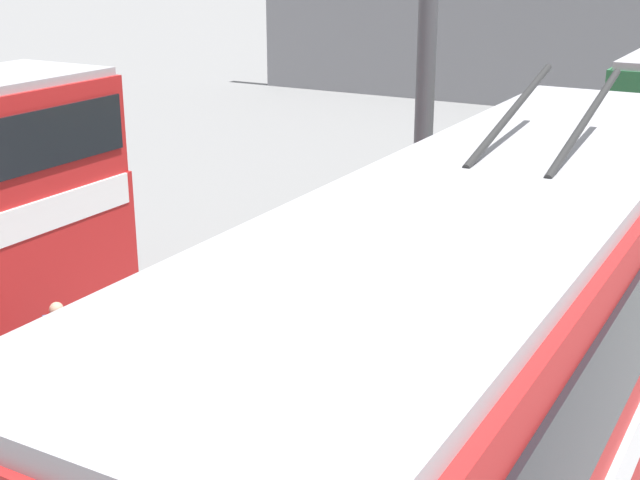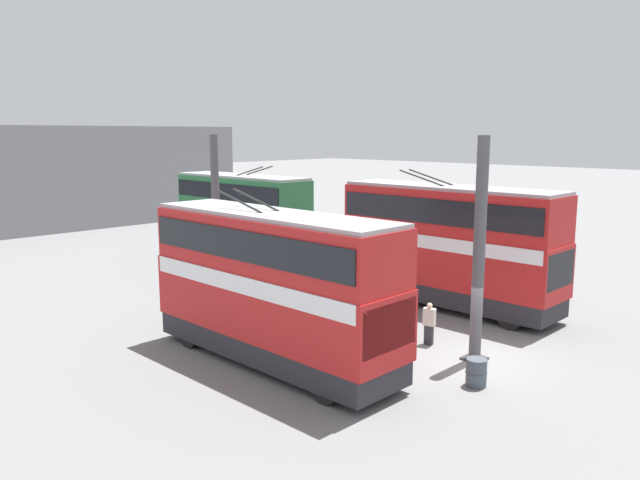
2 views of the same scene
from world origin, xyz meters
name	(u,v)px [view 1 (image 1 of 2)]	position (x,y,z in m)	size (l,w,h in m)	color
depot_back_wall	(638,20)	(36.62, 0.00, 4.02)	(0.50, 36.00, 8.04)	gray
support_column_far	(424,120)	(14.40, 0.00, 3.59)	(0.71, 0.71, 7.42)	#4C4C51
bus_left_near	(486,420)	(4.38, -4.90, 3.00)	(9.97, 2.54, 5.89)	black
person_aisle_midway	(249,381)	(7.18, -0.41, 0.96)	(0.33, 0.46, 1.80)	#2D2D33
person_by_right_row	(61,349)	(6.68, 2.88, 0.91)	(0.48, 0.43, 1.72)	#473D33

